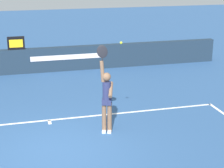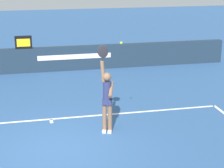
% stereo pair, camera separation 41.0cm
% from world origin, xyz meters
% --- Properties ---
extents(ground_plane, '(60.00, 60.00, 0.00)m').
position_xyz_m(ground_plane, '(0.00, 0.00, 0.00)').
color(ground_plane, '#2D5284').
extents(court_lines, '(10.56, 5.50, 0.00)m').
position_xyz_m(court_lines, '(0.00, -0.72, 0.00)').
color(court_lines, white).
rests_on(court_lines, ground).
extents(back_wall, '(16.23, 0.31, 1.03)m').
position_xyz_m(back_wall, '(0.00, 7.29, 0.52)').
color(back_wall, '#1C2D3E').
rests_on(back_wall, ground).
extents(speed_display, '(0.69, 0.19, 0.52)m').
position_xyz_m(speed_display, '(-0.75, 7.29, 1.29)').
color(speed_display, black).
rests_on(speed_display, back_wall).
extents(tennis_player, '(0.48, 0.49, 2.43)m').
position_xyz_m(tennis_player, '(1.45, 0.76, 1.00)').
color(tennis_player, brown).
rests_on(tennis_player, ground).
extents(tennis_ball, '(0.07, 0.07, 0.07)m').
position_xyz_m(tennis_ball, '(1.77, 0.52, 2.50)').
color(tennis_ball, '#CFDC2B').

